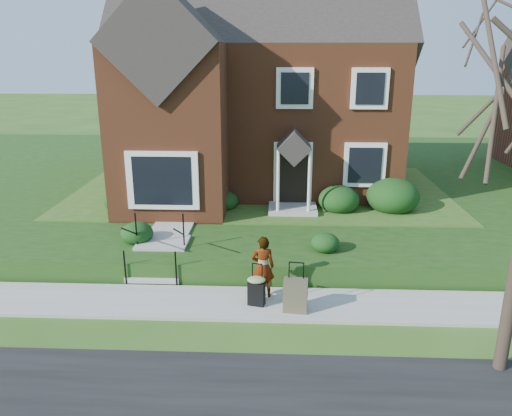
# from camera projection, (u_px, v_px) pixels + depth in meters

# --- Properties ---
(ground) EXTENTS (120.00, 120.00, 0.00)m
(ground) POSITION_uv_depth(u_px,v_px,m) (247.00, 305.00, 11.81)
(ground) COLOR #2D5119
(ground) RESTS_ON ground
(sidewalk) EXTENTS (60.00, 1.60, 0.08)m
(sidewalk) POSITION_uv_depth(u_px,v_px,m) (247.00, 303.00, 11.80)
(sidewalk) COLOR #9E9B93
(sidewalk) RESTS_ON ground
(terrace) EXTENTS (44.00, 20.00, 0.60)m
(terrace) POSITION_uv_depth(u_px,v_px,m) (353.00, 181.00, 21.95)
(terrace) COLOR #1B3C10
(terrace) RESTS_ON ground
(walkway) EXTENTS (1.20, 6.00, 0.06)m
(walkway) POSITION_uv_depth(u_px,v_px,m) (181.00, 213.00, 16.49)
(walkway) COLOR #9E9B93
(walkway) RESTS_ON terrace
(main_house) EXTENTS (10.40, 10.20, 9.40)m
(main_house) POSITION_uv_depth(u_px,v_px,m) (256.00, 64.00, 19.39)
(main_house) COLOR brown
(main_house) RESTS_ON terrace
(front_steps) EXTENTS (1.40, 2.02, 1.50)m
(front_steps) POSITION_uv_depth(u_px,v_px,m) (159.00, 254.00, 13.53)
(front_steps) COLOR #9E9B93
(front_steps) RESTS_ON ground
(foundation_shrubs) EXTENTS (10.54, 4.95, 1.23)m
(foundation_shrubs) POSITION_uv_depth(u_px,v_px,m) (284.00, 198.00, 16.45)
(foundation_shrubs) COLOR black
(foundation_shrubs) RESTS_ON terrace
(woman) EXTENTS (0.59, 0.42, 1.54)m
(woman) POSITION_uv_depth(u_px,v_px,m) (263.00, 267.00, 11.84)
(woman) COLOR #999999
(woman) RESTS_ON sidewalk
(suitcase_black) EXTENTS (0.49, 0.44, 1.03)m
(suitcase_black) POSITION_uv_depth(u_px,v_px,m) (256.00, 289.00, 11.55)
(suitcase_black) COLOR black
(suitcase_black) RESTS_ON sidewalk
(suitcase_olive) EXTENTS (0.57, 0.36, 1.17)m
(suitcase_olive) POSITION_uv_depth(u_px,v_px,m) (295.00, 295.00, 11.27)
(suitcase_olive) COLOR brown
(suitcase_olive) RESTS_ON sidewalk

